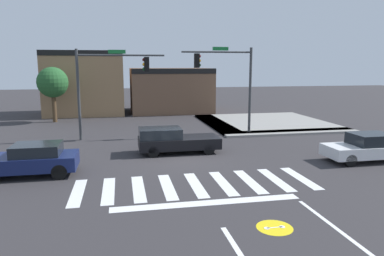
# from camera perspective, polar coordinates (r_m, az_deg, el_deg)

# --- Properties ---
(ground_plane) EXTENTS (120.00, 120.00, 0.00)m
(ground_plane) POSITION_cam_1_polar(r_m,az_deg,el_deg) (19.05, -2.18, -4.69)
(ground_plane) COLOR #302D30
(crosswalk_near) EXTENTS (9.73, 3.13, 0.01)m
(crosswalk_near) POSITION_cam_1_polar(r_m,az_deg,el_deg) (14.80, 0.60, -8.99)
(crosswalk_near) COLOR silver
(crosswalk_near) RESTS_ON ground_plane
(bike_detector_marking) EXTENTS (1.10, 1.10, 0.01)m
(bike_detector_marking) POSITION_cam_1_polar(r_m,az_deg,el_deg) (11.44, 12.98, -15.16)
(bike_detector_marking) COLOR yellow
(bike_detector_marking) RESTS_ON ground_plane
(curb_corner_northeast) EXTENTS (10.00, 10.60, 0.15)m
(curb_corner_northeast) POSITION_cam_1_polar(r_m,az_deg,el_deg) (30.25, 11.00, 0.74)
(curb_corner_northeast) COLOR gray
(curb_corner_northeast) RESTS_ON ground_plane
(storefront_row) EXTENTS (16.32, 7.05, 6.17)m
(storefront_row) POSITION_cam_1_polar(r_m,az_deg,el_deg) (37.68, -10.58, 6.58)
(storefront_row) COLOR #93704C
(storefront_row) RESTS_ON ground_plane
(traffic_signal_northwest) EXTENTS (5.62, 0.32, 5.84)m
(traffic_signal_northwest) POSITION_cam_1_polar(r_m,az_deg,el_deg) (23.92, -12.98, 7.96)
(traffic_signal_northwest) COLOR #383A3D
(traffic_signal_northwest) RESTS_ON ground_plane
(traffic_signal_northeast) EXTENTS (4.92, 0.32, 6.03)m
(traffic_signal_northeast) POSITION_cam_1_polar(r_m,az_deg,el_deg) (24.84, 5.63, 8.49)
(traffic_signal_northeast) COLOR #383A3D
(traffic_signal_northeast) RESTS_ON ground_plane
(car_black) EXTENTS (4.46, 1.86, 1.41)m
(car_black) POSITION_cam_1_polar(r_m,az_deg,el_deg) (19.93, -2.92, -1.92)
(car_black) COLOR black
(car_black) RESTS_ON ground_plane
(car_navy) EXTENTS (4.13, 1.84, 1.42)m
(car_navy) POSITION_cam_1_polar(r_m,az_deg,el_deg) (17.31, -24.28, -4.59)
(car_navy) COLOR #141E4C
(car_navy) RESTS_ON ground_plane
(car_white) EXTENTS (4.33, 1.77, 1.42)m
(car_white) POSITION_cam_1_polar(r_m,az_deg,el_deg) (20.27, 26.20, -2.79)
(car_white) COLOR white
(car_white) RESTS_ON ground_plane
(roadside_tree) EXTENTS (2.58, 2.58, 4.69)m
(roadside_tree) POSITION_cam_1_polar(r_m,az_deg,el_deg) (32.73, -21.26, 6.72)
(roadside_tree) COLOR #4C3823
(roadside_tree) RESTS_ON ground_plane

